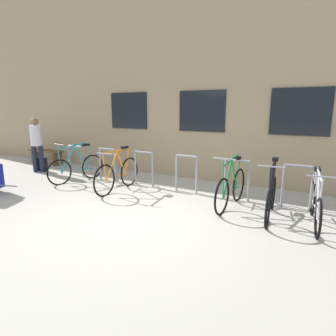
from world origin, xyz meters
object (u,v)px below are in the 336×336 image
bicycle_green (231,188)px  backpack (42,164)px  bicycle_orange (118,174)px  bicycle_silver (316,204)px  wooden_bench (46,154)px  person_by_bench (36,141)px  bicycle_black (271,197)px  bicycle_teal (77,167)px

bicycle_green → backpack: (-6.19, 0.38, -0.17)m
bicycle_orange → bicycle_silver: bicycle_orange is taller
backpack → wooden_bench: bearing=143.2°
person_by_bench → bicycle_black: bearing=-3.7°
bicycle_teal → person_by_bench: (-1.89, 0.24, 0.58)m
bicycle_silver → wooden_bench: 8.73m
bicycle_green → person_by_bench: 6.21m
bicycle_silver → bicycle_green: (-1.53, 0.21, 0.03)m
bicycle_black → bicycle_orange: bearing=179.3°
bicycle_silver → bicycle_orange: bearing=179.4°
bicycle_green → backpack: bearing=176.5°
bicycle_teal → wooden_bench: 3.05m
person_by_bench → bicycle_green: bearing=-2.2°
bicycle_black → wooden_bench: size_ratio=1.20×
bicycle_teal → wooden_bench: (-2.79, 1.24, -0.03)m
bicycle_silver → bicycle_green: bicycle_green is taller
person_by_bench → backpack: bearing=92.2°
person_by_bench → backpack: 0.76m
person_by_bench → bicycle_teal: bearing=-7.1°
bicycle_orange → bicycle_silver: bearing=-0.6°
bicycle_teal → bicycle_silver: 5.83m
person_by_bench → bicycle_orange: bearing=-6.7°
bicycle_green → bicycle_black: bearing=-14.4°
backpack → person_by_bench: bearing=-80.2°
bicycle_teal → person_by_bench: person_by_bench is taller
bicycle_black → bicycle_silver: bicycle_black is taller
bicycle_orange → wooden_bench: bicycle_orange is taller
bicycle_black → bicycle_orange: (-3.55, 0.04, 0.02)m
bicycle_teal → bicycle_silver: size_ratio=0.97×
backpack → bicycle_green: bearing=4.1°
bicycle_teal → person_by_bench: size_ratio=0.99×
bicycle_orange → wooden_bench: bearing=162.0°
bicycle_orange → wooden_bench: size_ratio=1.25×
bicycle_black → backpack: 7.02m
bicycle_silver → wooden_bench: bearing=170.4°
bicycle_orange → bicycle_silver: 4.28m
person_by_bench → bicycle_silver: bearing=-3.3°
bicycle_orange → bicycle_green: bicycle_green is taller
bicycle_green → backpack: 6.20m
bicycle_orange → bicycle_teal: size_ratio=1.06×
bicycle_black → wooden_bench: (-7.88, 1.45, -0.02)m
bicycle_teal → backpack: 1.94m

